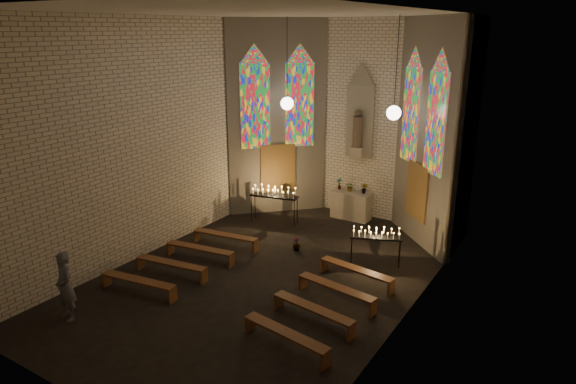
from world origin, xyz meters
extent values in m
plane|color=black|center=(0.00, 0.00, 0.00)|extent=(12.00, 12.00, 0.00)
cube|color=beige|center=(0.00, 6.00, 3.50)|extent=(8.00, 0.02, 7.00)
cube|color=beige|center=(0.00, -6.00, 3.50)|extent=(8.00, 0.02, 7.00)
cube|color=beige|center=(-4.00, 0.00, 3.50)|extent=(0.02, 12.00, 7.00)
cube|color=beige|center=(4.00, 0.00, 3.50)|extent=(0.02, 12.00, 7.00)
cube|color=silver|center=(0.00, 0.00, 7.00)|extent=(8.00, 12.00, 0.01)
cube|color=beige|center=(-2.75, 4.75, 3.50)|extent=(2.72, 2.72, 7.00)
cube|color=beige|center=(2.75, 4.75, 3.50)|extent=(2.72, 2.72, 7.00)
cube|color=#4C3F8C|center=(-3.21, 4.06, 4.00)|extent=(0.78, 0.78, 3.00)
cube|color=#4C3F8C|center=(-2.06, 5.21, 4.00)|extent=(0.78, 0.78, 3.00)
cube|color=#4C3F8C|center=(2.06, 5.21, 4.00)|extent=(0.78, 0.78, 3.00)
cube|color=#4C3F8C|center=(3.21, 4.06, 4.00)|extent=(0.78, 0.78, 3.00)
cube|color=brown|center=(-2.63, 4.63, 1.70)|extent=(0.95, 0.95, 1.80)
cube|color=brown|center=(2.63, 4.63, 1.70)|extent=(0.95, 0.95, 1.80)
cube|color=gray|center=(0.00, 5.92, 3.50)|extent=(1.00, 0.12, 2.60)
cone|color=gray|center=(0.00, 5.92, 5.15)|extent=(1.00, 1.00, 0.80)
cube|color=#ABA08B|center=(0.00, 5.78, 2.40)|extent=(0.45, 0.30, 0.40)
cylinder|color=brown|center=(0.00, 5.78, 3.15)|extent=(0.36, 0.36, 1.10)
sphere|color=brown|center=(0.00, 5.78, 3.80)|extent=(0.26, 0.26, 0.26)
sphere|color=white|center=(-1.90, 4.10, 4.20)|extent=(0.44, 0.44, 0.44)
cylinder|color=black|center=(-1.90, 4.10, 5.60)|extent=(0.02, 0.02, 2.80)
sphere|color=white|center=(1.90, 4.10, 4.20)|extent=(0.44, 0.44, 0.44)
cylinder|color=black|center=(1.90, 4.10, 5.60)|extent=(0.02, 0.02, 2.80)
cube|color=#ABA08B|center=(0.00, 5.45, 0.50)|extent=(1.40, 0.60, 1.00)
imported|color=#4C723F|center=(-0.55, 5.55, 1.21)|extent=(0.25, 0.21, 0.42)
imported|color=#4C723F|center=(-0.10, 5.52, 1.17)|extent=(0.39, 0.37, 0.35)
imported|color=#4C723F|center=(0.45, 5.55, 1.19)|extent=(0.24, 0.22, 0.37)
imported|color=#4C723F|center=(-0.21, 1.96, 0.21)|extent=(0.30, 0.30, 0.43)
cube|color=black|center=(-2.13, 3.60, 0.99)|extent=(1.77, 0.77, 0.05)
cylinder|color=black|center=(-2.89, 3.27, 0.48)|extent=(0.03, 0.03, 0.97)
cylinder|color=black|center=(-1.31, 3.62, 0.48)|extent=(0.03, 0.03, 0.97)
cylinder|color=black|center=(-2.96, 3.58, 0.48)|extent=(0.03, 0.03, 0.97)
cylinder|color=black|center=(-1.38, 3.93, 0.48)|extent=(0.03, 0.03, 0.97)
cube|color=black|center=(2.26, 2.33, 0.85)|extent=(1.50, 0.90, 0.05)
cylinder|color=black|center=(1.67, 1.93, 0.42)|extent=(0.03, 0.03, 0.83)
cylinder|color=black|center=(2.95, 2.47, 0.42)|extent=(0.03, 0.03, 0.83)
cylinder|color=black|center=(1.57, 2.19, 0.42)|extent=(0.03, 0.03, 0.83)
cylinder|color=black|center=(2.85, 2.73, 0.42)|extent=(0.03, 0.03, 0.83)
cube|color=#583119|center=(-2.27, 1.00, 0.40)|extent=(2.23, 0.62, 0.05)
cube|color=#583119|center=(-3.34, 0.85, 0.20)|extent=(0.10, 0.31, 0.40)
cube|color=#583119|center=(-1.21, 1.15, 0.20)|extent=(0.10, 0.31, 0.40)
cube|color=#583119|center=(2.27, 1.00, 0.40)|extent=(2.23, 0.62, 0.05)
cube|color=#583119|center=(1.21, 1.15, 0.20)|extent=(0.10, 0.31, 0.40)
cube|color=#583119|center=(3.34, 0.85, 0.20)|extent=(0.10, 0.31, 0.40)
cube|color=#583119|center=(-2.27, -0.20, 0.40)|extent=(2.23, 0.62, 0.05)
cube|color=#583119|center=(-3.34, -0.35, 0.20)|extent=(0.10, 0.31, 0.40)
cube|color=#583119|center=(-1.21, -0.05, 0.20)|extent=(0.10, 0.31, 0.40)
cube|color=#583119|center=(2.27, -0.20, 0.40)|extent=(2.23, 0.62, 0.05)
cube|color=#583119|center=(1.21, -0.05, 0.20)|extent=(0.10, 0.31, 0.40)
cube|color=#583119|center=(3.34, -0.35, 0.20)|extent=(0.10, 0.31, 0.40)
cube|color=#583119|center=(-2.27, -1.40, 0.40)|extent=(2.23, 0.62, 0.05)
cube|color=#583119|center=(-3.34, -1.55, 0.20)|extent=(0.10, 0.31, 0.40)
cube|color=#583119|center=(-1.21, -1.25, 0.20)|extent=(0.10, 0.31, 0.40)
cube|color=#583119|center=(2.27, -1.40, 0.40)|extent=(2.23, 0.62, 0.05)
cube|color=#583119|center=(1.21, -1.25, 0.20)|extent=(0.10, 0.31, 0.40)
cube|color=#583119|center=(3.34, -1.55, 0.20)|extent=(0.10, 0.31, 0.40)
cube|color=#583119|center=(-2.27, -2.60, 0.40)|extent=(2.23, 0.62, 0.05)
cube|color=#583119|center=(-3.34, -2.75, 0.20)|extent=(0.10, 0.31, 0.40)
cube|color=#583119|center=(-1.21, -2.45, 0.20)|extent=(0.10, 0.31, 0.40)
cube|color=#583119|center=(2.27, -2.60, 0.40)|extent=(2.23, 0.62, 0.05)
cube|color=#583119|center=(1.21, -2.45, 0.20)|extent=(0.10, 0.31, 0.40)
cube|color=#583119|center=(3.34, -2.75, 0.20)|extent=(0.10, 0.31, 0.40)
imported|color=#52535D|center=(-2.77, -4.32, 0.85)|extent=(0.71, 0.57, 1.71)
camera|label=1|loc=(7.39, -10.68, 6.63)|focal=32.00mm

